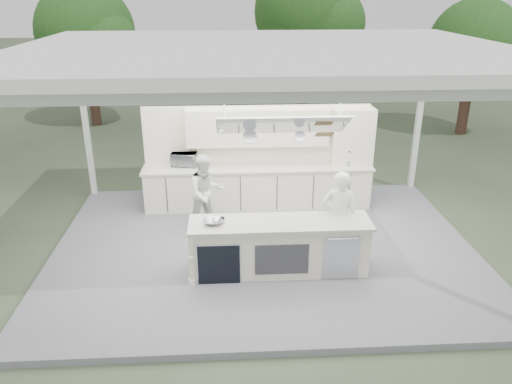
{
  "coord_description": "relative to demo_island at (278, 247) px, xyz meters",
  "views": [
    {
      "loc": [
        -0.66,
        -8.47,
        4.75
      ],
      "look_at": [
        -0.13,
        0.4,
        1.09
      ],
      "focal_mm": 35.0,
      "sensor_mm": 36.0,
      "label": 1
    }
  ],
  "objects": [
    {
      "name": "toaster_oven",
      "position": [
        -1.8,
        2.99,
        0.63
      ],
      "size": [
        0.61,
        0.46,
        0.31
      ],
      "primitive_type": "imported",
      "rotation": [
        0.0,
        0.0,
        -0.16
      ],
      "color": "silver",
      "rests_on": "back_counter"
    },
    {
      "name": "back_wall_unit",
      "position": [
        0.27,
        3.03,
        0.98
      ],
      "size": [
        5.05,
        0.48,
        2.25
      ],
      "color": "white",
      "rests_on": "stage_deck"
    },
    {
      "name": "ground",
      "position": [
        -0.18,
        0.91,
        -0.6
      ],
      "size": [
        90.0,
        90.0,
        0.0
      ],
      "primitive_type": "plane",
      "color": "#445339",
      "rests_on": "ground"
    },
    {
      "name": "demo_island",
      "position": [
        0.0,
        0.0,
        0.0
      ],
      "size": [
        3.1,
        0.79,
        0.95
      ],
      "color": "white",
      "rests_on": "stage_deck"
    },
    {
      "name": "tree_cluster",
      "position": [
        -0.34,
        10.68,
        2.69
      ],
      "size": [
        19.55,
        9.4,
        5.85
      ],
      "color": "#4C3126",
      "rests_on": "ground"
    },
    {
      "name": "head_chef",
      "position": [
        1.1,
        0.33,
        0.38
      ],
      "size": [
        0.68,
        0.5,
        1.72
      ],
      "primitive_type": "imported",
      "rotation": [
        0.0,
        0.0,
        2.99
      ],
      "color": "white",
      "rests_on": "stage_deck"
    },
    {
      "name": "tent",
      "position": [
        -0.18,
        0.9,
        3.11
      ],
      "size": [
        8.2,
        6.2,
        3.86
      ],
      "color": "white",
      "rests_on": "ground"
    },
    {
      "name": "bowl_large",
      "position": [
        -1.12,
        -0.0,
        0.51
      ],
      "size": [
        0.35,
        0.35,
        0.08
      ],
      "primitive_type": "imported",
      "rotation": [
        0.0,
        0.0,
        -0.13
      ],
      "color": "#AEB1B5",
      "rests_on": "demo_island"
    },
    {
      "name": "bowl_small",
      "position": [
        -1.02,
        0.05,
        0.51
      ],
      "size": [
        0.23,
        0.23,
        0.07
      ],
      "primitive_type": "imported",
      "rotation": [
        0.0,
        0.0,
        -0.04
      ],
      "color": "#ACAFB3",
      "rests_on": "demo_island"
    },
    {
      "name": "stage_deck",
      "position": [
        -0.18,
        0.91,
        -0.54
      ],
      "size": [
        8.0,
        6.0,
        0.12
      ],
      "primitive_type": "cube",
      "color": "slate",
      "rests_on": "ground"
    },
    {
      "name": "sous_chef",
      "position": [
        -1.29,
        1.73,
        0.32
      ],
      "size": [
        0.95,
        0.86,
        1.6
      ],
      "primitive_type": "imported",
      "rotation": [
        0.0,
        0.0,
        0.41
      ],
      "color": "silver",
      "rests_on": "stage_deck"
    },
    {
      "name": "back_counter",
      "position": [
        -0.18,
        2.81,
        0.0
      ],
      "size": [
        5.08,
        0.72,
        0.95
      ],
      "color": "white",
      "rests_on": "stage_deck"
    }
  ]
}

